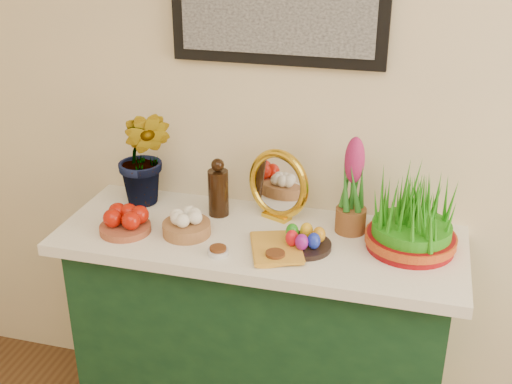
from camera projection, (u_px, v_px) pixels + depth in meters
sideboard at (259, 342)px, 2.42m from camera, size 1.30×0.45×0.85m
tablecloth at (260, 238)px, 2.23m from camera, size 1.40×0.55×0.04m
hyacinth_green at (143, 142)px, 2.34m from camera, size 0.25×0.21×0.50m
apple_bowl at (125, 222)px, 2.22m from camera, size 0.20×0.20×0.09m
garlic_basket at (186, 224)px, 2.20m from camera, size 0.19×0.19×0.09m
vinegar_cruet at (218, 190)px, 2.32m from camera, size 0.08×0.08×0.22m
mirror at (278, 185)px, 2.29m from camera, size 0.26×0.15×0.26m
book at (252, 248)px, 2.10m from camera, size 0.21×0.25×0.03m
spice_dish_left at (218, 251)px, 2.09m from camera, size 0.07×0.07×0.03m
spice_dish_right at (275, 257)px, 2.05m from camera, size 0.08×0.08×0.03m
egg_plate at (304, 241)px, 2.12m from camera, size 0.23×0.23×0.07m
hyacinth_pink at (353, 190)px, 2.17m from camera, size 0.11×0.11×0.35m
wheatgrass_sabzeh at (413, 219)px, 2.09m from camera, size 0.30×0.30×0.24m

